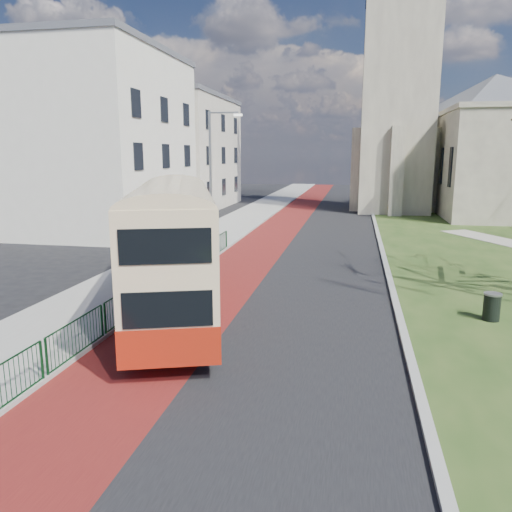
# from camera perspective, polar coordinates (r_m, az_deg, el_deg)

# --- Properties ---
(ground) EXTENTS (160.00, 160.00, 0.00)m
(ground) POSITION_cam_1_polar(r_m,az_deg,el_deg) (14.32, -7.95, -11.41)
(ground) COLOR black
(ground) RESTS_ON ground
(road_carriageway) EXTENTS (9.00, 120.00, 0.01)m
(road_carriageway) POSITION_cam_1_polar(r_m,az_deg,el_deg) (33.03, 5.96, 1.85)
(road_carriageway) COLOR black
(road_carriageway) RESTS_ON ground
(bus_lane) EXTENTS (3.40, 120.00, 0.01)m
(bus_lane) POSITION_cam_1_polar(r_m,az_deg,el_deg) (33.37, 1.34, 2.01)
(bus_lane) COLOR #591414
(bus_lane) RESTS_ON ground
(pavement_west) EXTENTS (4.00, 120.00, 0.12)m
(pavement_west) POSITION_cam_1_polar(r_m,az_deg,el_deg) (34.21, -4.95, 2.30)
(pavement_west) COLOR gray
(pavement_west) RESTS_ON ground
(kerb_west) EXTENTS (0.25, 120.00, 0.13)m
(kerb_west) POSITION_cam_1_polar(r_m,az_deg,el_deg) (33.72, -1.68, 2.21)
(kerb_west) COLOR #999993
(kerb_west) RESTS_ON ground
(kerb_east) EXTENTS (0.25, 80.00, 0.13)m
(kerb_east) POSITION_cam_1_polar(r_m,az_deg,el_deg) (34.90, 13.82, 2.20)
(kerb_east) COLOR #999993
(kerb_east) RESTS_ON ground
(pedestrian_railing) EXTENTS (0.07, 24.00, 1.12)m
(pedestrian_railing) POSITION_cam_1_polar(r_m,az_deg,el_deg) (18.70, -12.57, -4.25)
(pedestrian_railing) COLOR #0C3718
(pedestrian_railing) RESTS_ON ground
(gothic_church) EXTENTS (16.38, 18.00, 40.00)m
(gothic_church) POSITION_cam_1_polar(r_m,az_deg,el_deg) (51.62, 21.41, 19.28)
(gothic_church) COLOR gray
(gothic_church) RESTS_ON ground
(street_block_near) EXTENTS (10.30, 14.30, 13.00)m
(street_block_near) POSITION_cam_1_polar(r_m,az_deg,el_deg) (39.06, -17.37, 12.48)
(street_block_near) COLOR silver
(street_block_near) RESTS_ON ground
(street_block_far) EXTENTS (10.30, 16.30, 11.50)m
(street_block_far) POSITION_cam_1_polar(r_m,az_deg,el_deg) (53.69, -9.05, 11.68)
(street_block_far) COLOR beige
(street_block_far) RESTS_ON ground
(streetlamp) EXTENTS (2.13, 0.18, 8.00)m
(streetlamp) POSITION_cam_1_polar(r_m,az_deg,el_deg) (31.68, -4.96, 9.80)
(streetlamp) COLOR gray
(streetlamp) RESTS_ON pavement_west
(bus) EXTENTS (5.84, 10.98, 4.50)m
(bus) POSITION_cam_1_polar(r_m,az_deg,el_deg) (17.09, -9.43, 1.32)
(bus) COLOR maroon
(bus) RESTS_ON ground
(litter_bin) EXTENTS (0.65, 0.65, 0.95)m
(litter_bin) POSITION_cam_1_polar(r_m,az_deg,el_deg) (18.68, 25.35, -5.25)
(litter_bin) COLOR black
(litter_bin) RESTS_ON grass_green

